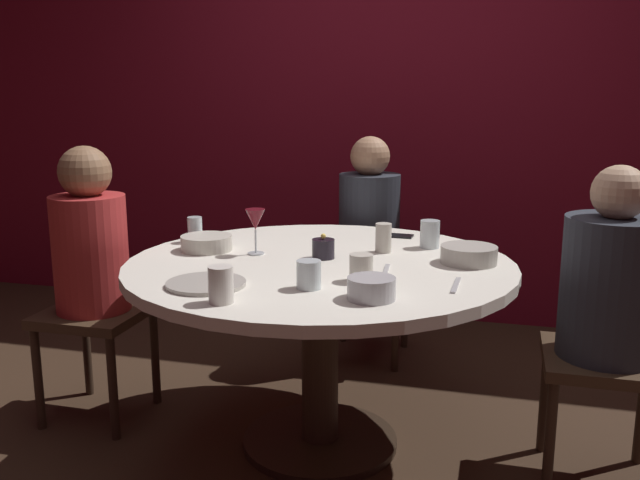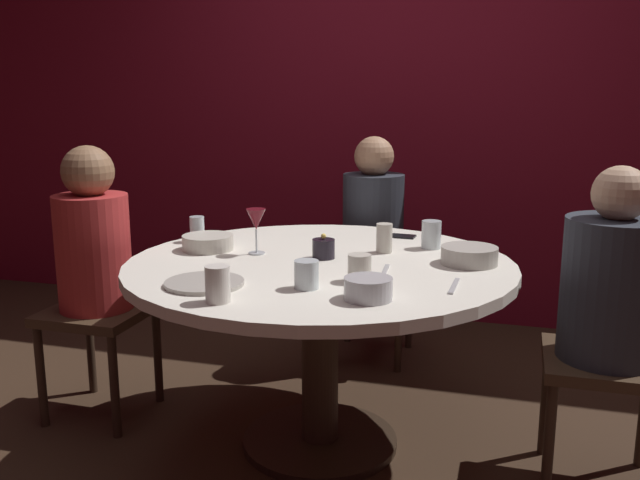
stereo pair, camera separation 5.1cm
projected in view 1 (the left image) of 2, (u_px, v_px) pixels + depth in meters
The scene contains 21 objects.
ground_plane at pixel (320, 443), 2.68m from camera, with size 8.00×8.00×0.00m, color #382619.
back_wall at pixel (395, 100), 4.03m from camera, with size 6.00×0.10×2.60m, color maroon.
dining_table at pixel (320, 297), 2.56m from camera, with size 1.43×1.43×0.74m.
seated_diner_left at pixel (91, 252), 2.78m from camera, with size 0.40×0.40×1.14m.
seated_diner_back at pixel (369, 223), 3.44m from camera, with size 0.40×0.40×1.14m.
seated_diner_right at pixel (610, 292), 2.29m from camera, with size 0.40×0.40×1.12m.
candle_holder at pixel (324, 249), 2.57m from camera, with size 0.08×0.08×0.09m.
wine_glass at pixel (255, 221), 2.61m from camera, with size 0.08×0.08×0.18m.
dinner_plate at pixel (206, 284), 2.21m from camera, with size 0.26×0.26×0.01m, color #B2ADA3.
cell_phone at pixel (397, 236), 2.96m from camera, with size 0.07×0.14×0.01m, color black.
bowl_serving_large at pixel (371, 288), 2.06m from camera, with size 0.15×0.15×0.07m, color #B7B7BC.
bowl_salad_center at pixel (469, 255), 2.49m from camera, with size 0.20×0.20×0.06m, color #B2ADA3.
bowl_small_white at pixel (207, 243), 2.70m from camera, with size 0.20×0.20×0.06m, color beige.
cup_near_candle at pixel (383, 238), 2.66m from camera, with size 0.06×0.06×0.11m, color beige.
cup_by_left_diner at pixel (221, 285), 2.02m from camera, with size 0.07×0.07×0.11m, color silver.
cup_by_right_diner at pixel (309, 275), 2.17m from camera, with size 0.08×0.08×0.09m, color silver.
cup_center_front at pixel (195, 230), 2.84m from camera, with size 0.06×0.06×0.11m, color silver.
cup_far_edge at pixel (430, 234), 2.74m from camera, with size 0.08×0.08×0.11m, color silver.
cup_beside_wine at pixel (361, 268), 2.26m from camera, with size 0.08×0.08×0.09m, color beige.
fork_near_plate at pixel (386, 271), 2.38m from camera, with size 0.02×0.18×0.01m, color #B7B7BC.
knife_near_plate at pixel (456, 285), 2.20m from camera, with size 0.02×0.18×0.01m, color #B7B7BC.
Camera 1 is at (0.63, -2.37, 1.35)m, focal length 38.49 mm.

